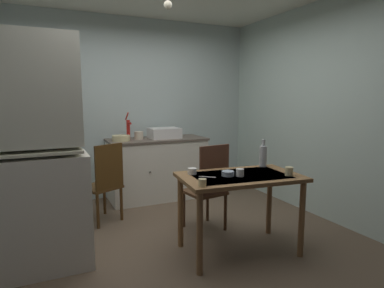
{
  "coord_description": "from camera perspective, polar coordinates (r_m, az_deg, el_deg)",
  "views": [
    {
      "loc": [
        -1.26,
        -3.06,
        1.5
      ],
      "look_at": [
        0.23,
        0.15,
        0.99
      ],
      "focal_mm": 30.62,
      "sensor_mm": 36.0,
      "label": 1
    }
  ],
  "objects": [
    {
      "name": "sink_basin",
      "position": [
        4.86,
        -4.85,
        1.95
      ],
      "size": [
        0.44,
        0.34,
        0.15
      ],
      "color": "white",
      "rests_on": "counter_cabinet"
    },
    {
      "name": "teacup_cream",
      "position": [
        3.23,
        16.54,
        -4.57
      ],
      "size": [
        0.07,
        0.07,
        0.08
      ],
      "primitive_type": "cylinder",
      "color": "beige",
      "rests_on": "dining_table"
    },
    {
      "name": "counter_cabinet",
      "position": [
        4.91,
        -6.05,
        -4.23
      ],
      "size": [
        1.43,
        0.64,
        0.9
      ],
      "color": "silver",
      "rests_on": "ground"
    },
    {
      "name": "stoneware_crock",
      "position": [
        4.77,
        -9.23,
        1.49
      ],
      "size": [
        0.13,
        0.13,
        0.11
      ],
      "primitive_type": "cylinder",
      "color": "beige",
      "rests_on": "counter_cabinet"
    },
    {
      "name": "mug_tall",
      "position": [
        2.74,
        1.82,
        -6.74
      ],
      "size": [
        0.07,
        0.07,
        0.06
      ],
      "primitive_type": "cylinder",
      "color": "beige",
      "rests_on": "dining_table"
    },
    {
      "name": "hutch_cabinet",
      "position": [
        3.06,
        -26.71,
        -3.15
      ],
      "size": [
        0.96,
        0.46,
        2.02
      ],
      "color": "silver",
      "rests_on": "ground"
    },
    {
      "name": "ground_plane",
      "position": [
        3.64,
        -2.35,
        -16.22
      ],
      "size": [
        4.76,
        4.76,
        0.0
      ],
      "primitive_type": "plane",
      "color": "brown"
    },
    {
      "name": "mug_dark",
      "position": [
        3.16,
        0.02,
        -4.76
      ],
      "size": [
        0.09,
        0.09,
        0.06
      ],
      "primitive_type": "cylinder",
      "color": "white",
      "rests_on": "dining_table"
    },
    {
      "name": "dining_table",
      "position": [
        3.19,
        8.32,
        -7.28
      ],
      "size": [
        1.21,
        0.8,
        0.77
      ],
      "color": "brown",
      "rests_on": "ground"
    },
    {
      "name": "teaspoon_near_bowl",
      "position": [
        3.05,
        2.68,
        -5.74
      ],
      "size": [
        0.14,
        0.12,
        0.0
      ],
      "primitive_type": "cube",
      "rotation": [
        0.0,
        0.0,
        5.59
      ],
      "color": "beige",
      "rests_on": "dining_table"
    },
    {
      "name": "glass_bottle",
      "position": [
        3.57,
        12.28,
        -1.97
      ],
      "size": [
        0.08,
        0.08,
        0.29
      ],
      "color": "#B7BCC1",
      "rests_on": "dining_table"
    },
    {
      "name": "teacup_mint",
      "position": [
        3.11,
        8.35,
        -4.94
      ],
      "size": [
        0.07,
        0.07,
        0.07
      ],
      "primitive_type": "cylinder",
      "color": "white",
      "rests_on": "dining_table"
    },
    {
      "name": "hand_pump",
      "position": [
        4.74,
        -11.03,
        2.78
      ],
      "size": [
        0.05,
        0.27,
        0.39
      ],
      "color": "#B21E19",
      "rests_on": "counter_cabinet"
    },
    {
      "name": "pendant_bulb",
      "position": [
        3.38,
        -4.22,
        23.02
      ],
      "size": [
        0.08,
        0.08,
        0.08
      ],
      "primitive_type": "sphere",
      "color": "#F9EFCC"
    },
    {
      "name": "table_knife",
      "position": [
        3.27,
        6.61,
        -4.82
      ],
      "size": [
        0.07,
        0.2,
        0.0
      ],
      "primitive_type": "cube",
      "rotation": [
        0.0,
        0.0,
        4.43
      ],
      "color": "silver",
      "rests_on": "dining_table"
    },
    {
      "name": "chair_by_counter",
      "position": [
        4.05,
        -15.05,
        -6.43
      ],
      "size": [
        0.54,
        0.54,
        0.96
      ],
      "color": "#4F3216",
      "rests_on": "ground"
    },
    {
      "name": "chair_far_side",
      "position": [
        3.68,
        2.87,
        -7.44
      ],
      "size": [
        0.45,
        0.45,
        0.99
      ],
      "color": "#51321D",
      "rests_on": "ground"
    },
    {
      "name": "wall_right",
      "position": [
        4.42,
        21.42,
        5.41
      ],
      "size": [
        0.1,
        3.7,
        2.66
      ],
      "primitive_type": "cube",
      "color": "#B5CAC1",
      "rests_on": "ground"
    },
    {
      "name": "mixing_bowl_counter",
      "position": [
        4.63,
        -12.25,
        1.0
      ],
      "size": [
        0.24,
        0.24,
        0.08
      ],
      "primitive_type": "cylinder",
      "color": "beige",
      "rests_on": "counter_cabinet"
    },
    {
      "name": "wall_back",
      "position": [
        5.07,
        -10.49,
        6.12
      ],
      "size": [
        3.86,
        0.1,
        2.66
      ],
      "primitive_type": "cube",
      "color": "silver",
      "rests_on": "ground"
    },
    {
      "name": "serving_bowl_wide",
      "position": [
        3.11,
        6.28,
        -5.13
      ],
      "size": [
        0.12,
        0.12,
        0.05
      ],
      "primitive_type": "cylinder",
      "color": "#9EB2C6",
      "rests_on": "dining_table"
    }
  ]
}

